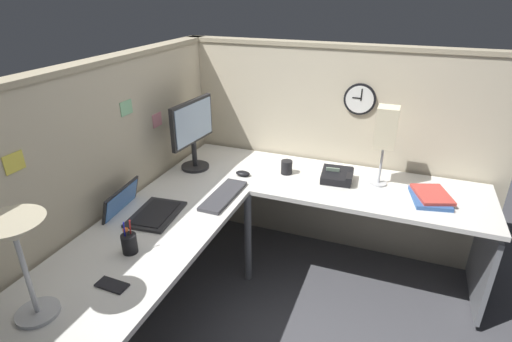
% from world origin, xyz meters
% --- Properties ---
extents(ground_plane, '(6.80, 6.80, 0.00)m').
position_xyz_m(ground_plane, '(0.00, 0.00, 0.00)').
color(ground_plane, '#47474C').
extents(cubicle_wall_back, '(2.57, 0.12, 1.58)m').
position_xyz_m(cubicle_wall_back, '(-0.36, 0.87, 0.79)').
color(cubicle_wall_back, beige).
rests_on(cubicle_wall_back, ground).
extents(cubicle_wall_right, '(0.12, 2.37, 1.58)m').
position_xyz_m(cubicle_wall_right, '(0.87, -0.27, 0.79)').
color(cubicle_wall_right, beige).
rests_on(cubicle_wall_right, ground).
extents(desk, '(2.35, 2.15, 0.73)m').
position_xyz_m(desk, '(-0.15, -0.05, 0.63)').
color(desk, silver).
rests_on(desk, ground).
extents(monitor, '(0.46, 0.20, 0.50)m').
position_xyz_m(monitor, '(0.34, 0.64, 1.02)').
color(monitor, '#232326').
rests_on(monitor, desk).
extents(laptop, '(0.38, 0.41, 0.22)m').
position_xyz_m(laptop, '(-0.34, 0.63, 0.75)').
color(laptop, '#232326').
rests_on(laptop, desk).
extents(keyboard, '(0.43, 0.15, 0.02)m').
position_xyz_m(keyboard, '(0.01, 0.26, 0.74)').
color(keyboard, '#38383D').
rests_on(keyboard, desk).
extents(computer_mouse, '(0.06, 0.10, 0.03)m').
position_xyz_m(computer_mouse, '(0.34, 0.27, 0.75)').
color(computer_mouse, black).
rests_on(computer_mouse, desk).
extents(desk_lamp_dome, '(0.24, 0.24, 0.44)m').
position_xyz_m(desk_lamp_dome, '(-1.15, 0.55, 1.09)').
color(desk_lamp_dome, '#B7BABF').
rests_on(desk_lamp_dome, desk).
extents(pen_cup, '(0.08, 0.08, 0.18)m').
position_xyz_m(pen_cup, '(-0.67, 0.45, 0.78)').
color(pen_cup, black).
rests_on(pen_cup, desk).
extents(cell_phone, '(0.07, 0.15, 0.01)m').
position_xyz_m(cell_phone, '(-0.91, 0.38, 0.73)').
color(cell_phone, black).
rests_on(cell_phone, desk).
extents(office_phone, '(0.20, 0.22, 0.11)m').
position_xyz_m(office_phone, '(0.48, -0.37, 0.77)').
color(office_phone, black).
rests_on(office_phone, desk).
extents(book_stack, '(0.33, 0.27, 0.04)m').
position_xyz_m(book_stack, '(0.43, -0.95, 0.75)').
color(book_stack, '#335999').
rests_on(book_stack, desk).
extents(desk_lamp_paper, '(0.13, 0.13, 0.53)m').
position_xyz_m(desk_lamp_paper, '(0.54, -0.63, 1.11)').
color(desk_lamp_paper, '#B7BABF').
rests_on(desk_lamp_paper, desk).
extents(coffee_mug, '(0.08, 0.08, 0.10)m').
position_xyz_m(coffee_mug, '(0.48, -0.01, 0.78)').
color(coffee_mug, black).
rests_on(coffee_mug, desk).
extents(wall_clock, '(0.04, 0.22, 0.22)m').
position_xyz_m(wall_clock, '(0.82, -0.42, 1.22)').
color(wall_clock, black).
extents(pinned_note_leftmost, '(0.10, 0.00, 0.08)m').
position_xyz_m(pinned_note_leftmost, '(-0.11, 0.82, 1.28)').
color(pinned_note_leftmost, '#8CCC99').
extents(pinned_note_middle, '(0.10, 0.00, 0.08)m').
position_xyz_m(pinned_note_middle, '(-0.88, 0.82, 1.25)').
color(pinned_note_middle, '#EAD84C').
extents(pinned_note_rightmost, '(0.10, 0.00, 0.09)m').
position_xyz_m(pinned_note_rightmost, '(0.18, 0.82, 1.12)').
color(pinned_note_rightmost, pink).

